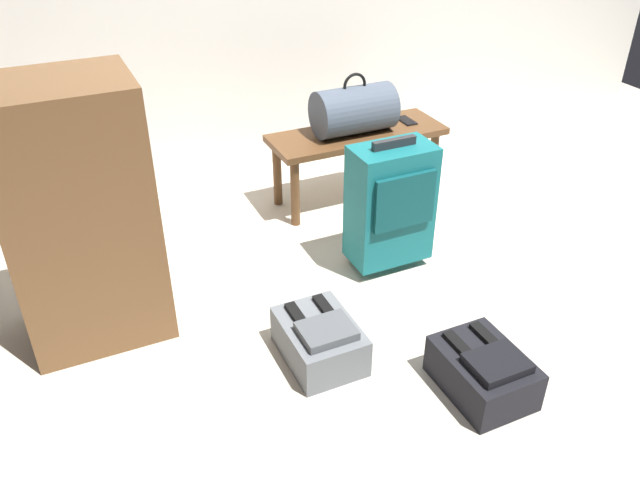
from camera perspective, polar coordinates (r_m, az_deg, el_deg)
ground_plane at (r=3.12m, az=7.69°, el=-3.90°), size 6.60×6.60×0.00m
bench at (r=3.68m, az=3.31°, el=8.64°), size 1.00×0.36×0.42m
duffel_bag_slate at (r=3.60m, az=3.04°, el=11.46°), size 0.44×0.26×0.34m
cell_phone at (r=3.82m, az=7.66°, el=10.47°), size 0.07×0.14×0.01m
suitcase_upright_teal at (r=3.07m, az=6.27°, el=3.24°), size 0.39×0.25×0.67m
backpack_grey at (r=2.63m, az=-0.03°, el=-8.86°), size 0.28×0.38×0.21m
backpack_dark at (r=2.57m, az=14.29°, el=-11.24°), size 0.28×0.38×0.21m
side_cabinet at (r=2.71m, az=-20.57°, el=1.97°), size 0.56×0.44×1.10m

